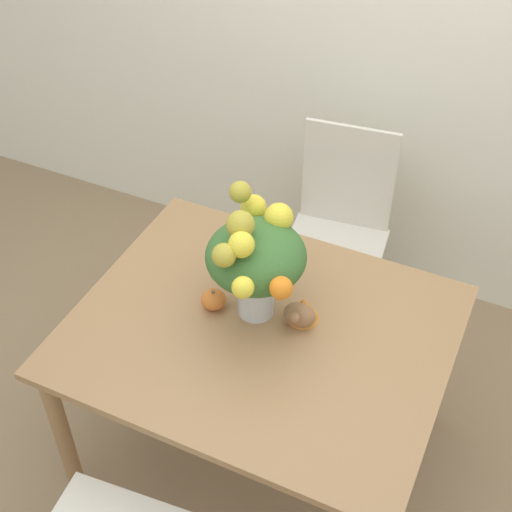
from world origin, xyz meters
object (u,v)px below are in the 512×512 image
(pumpkin, at_px, (214,300))
(flower_vase, at_px, (256,258))
(turkey_figurine, at_px, (301,311))
(dining_chair_near_window, at_px, (338,233))

(pumpkin, bearing_deg, flower_vase, 18.59)
(turkey_figurine, xyz_separation_m, dining_chair_near_window, (-0.12, 0.75, -0.28))
(flower_vase, relative_size, turkey_figurine, 2.99)
(flower_vase, bearing_deg, turkey_figurine, 7.24)
(pumpkin, xyz_separation_m, dining_chair_near_window, (0.17, 0.82, -0.26))
(flower_vase, relative_size, pumpkin, 5.25)
(flower_vase, distance_m, turkey_figurine, 0.25)
(dining_chair_near_window, bearing_deg, turkey_figurine, -87.29)
(pumpkin, height_order, turkey_figurine, turkey_figurine)
(flower_vase, bearing_deg, dining_chair_near_window, 87.31)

